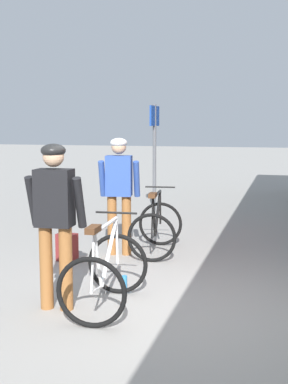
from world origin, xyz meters
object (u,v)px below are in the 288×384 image
(backpack_on_platform, at_px, (67,247))
(cyclist_near_in_dark, at_px, (55,212))
(bicycle_near_white, at_px, (105,273))
(cyclist_far_in_blue, at_px, (119,185))
(water_bottle_near_the_bikes, at_px, (124,283))
(platform_sign_post, at_px, (154,140))
(bicycle_far_black, at_px, (156,227))

(backpack_on_platform, bearing_deg, cyclist_near_in_dark, -63.10)
(bicycle_near_white, bearing_deg, cyclist_far_in_blue, 105.12)
(water_bottle_near_the_bikes, relative_size, platform_sign_post, 0.08)
(water_bottle_near_the_bikes, distance_m, platform_sign_post, 5.71)
(bicycle_far_black, height_order, water_bottle_near_the_bikes, bicycle_far_black)
(cyclist_far_in_blue, xyz_separation_m, bicycle_near_white, (0.60, -2.21, -0.65))
(cyclist_near_in_dark, height_order, platform_sign_post, platform_sign_post)
(bicycle_near_white, xyz_separation_m, platform_sign_post, (-1.05, 6.01, 1.22))
(backpack_on_platform, bearing_deg, water_bottle_near_the_bikes, -35.19)
(bicycle_far_black, xyz_separation_m, platform_sign_post, (-0.98, 3.58, 1.22))
(cyclist_far_in_blue, xyz_separation_m, backpack_on_platform, (-0.61, -0.56, -0.85))
(bicycle_far_black, distance_m, water_bottle_near_the_bikes, 1.85)
(cyclist_near_in_dark, relative_size, cyclist_far_in_blue, 1.00)
(backpack_on_platform, relative_size, water_bottle_near_the_bikes, 2.12)
(bicycle_far_black, relative_size, water_bottle_near_the_bikes, 6.09)
(backpack_on_platform, relative_size, platform_sign_post, 0.17)
(bicycle_near_white, distance_m, platform_sign_post, 6.22)
(cyclist_far_in_blue, bearing_deg, water_bottle_near_the_bikes, -69.32)
(bicycle_far_black, bearing_deg, backpack_on_platform, -145.44)
(cyclist_near_in_dark, distance_m, platform_sign_post, 6.19)
(cyclist_near_in_dark, bearing_deg, bicycle_near_white, 13.67)
(bicycle_far_black, relative_size, platform_sign_post, 0.48)
(cyclist_near_in_dark, relative_size, water_bottle_near_the_bikes, 9.34)
(backpack_on_platform, xyz_separation_m, water_bottle_near_the_bikes, (1.21, -1.04, -0.11))
(cyclist_near_in_dark, xyz_separation_m, cyclist_far_in_blue, (-0.09, 2.34, 0.00))
(cyclist_near_in_dark, xyz_separation_m, bicycle_far_black, (0.43, 2.56, -0.65))
(water_bottle_near_the_bikes, bearing_deg, bicycle_far_black, 92.64)
(backpack_on_platform, height_order, platform_sign_post, platform_sign_post)
(cyclist_far_in_blue, distance_m, bicycle_near_white, 2.38)
(cyclist_far_in_blue, distance_m, platform_sign_post, 3.87)
(bicycle_near_white, height_order, platform_sign_post, platform_sign_post)
(cyclist_near_in_dark, height_order, backpack_on_platform, cyclist_near_in_dark)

